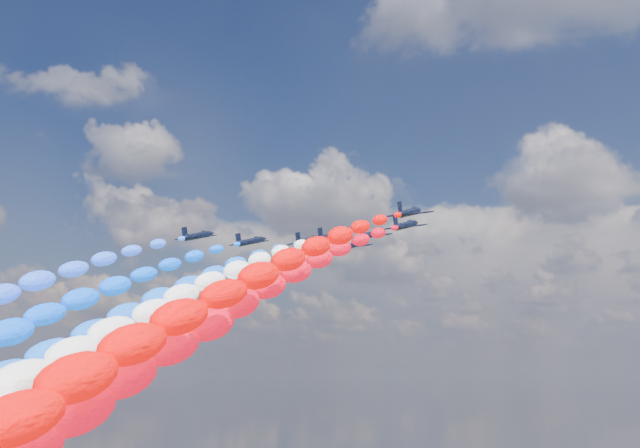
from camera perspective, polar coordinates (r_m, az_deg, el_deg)
The scene contains 15 objects.
jet_0 at distance 177.23m, azimuth -8.86°, elevation -0.85°, with size 9.49×12.72×2.80m, color black, non-canonical shape.
jet_1 at distance 183.17m, azimuth -5.04°, elevation -1.26°, with size 9.49×12.72×2.80m, color black, non-canonical shape.
trail_1 at distance 140.74m, azimuth -18.00°, elevation -6.69°, with size 5.85×102.60×46.07m, color #0651FF, non-canonical shape.
jet_2 at distance 181.41m, azimuth -0.82°, elevation -1.21°, with size 9.49×12.72×2.80m, color black, non-canonical shape.
trail_2 at distance 136.15m, azimuth -12.69°, elevation -6.83°, with size 5.85×102.60×46.07m, color blue, non-canonical shape.
jet_3 at distance 175.77m, azimuth 0.78°, elevation -0.90°, with size 9.49×12.72×2.80m, color black, non-canonical shape.
trail_3 at distance 129.54m, azimuth -11.06°, elevation -6.70°, with size 5.85×102.60×46.07m, color white, non-canonical shape.
jet_4 at distance 187.38m, azimuth 2.42°, elevation -1.51°, with size 9.49×12.72×2.80m, color black, non-canonical shape.
trail_4 at distance 140.08m, azimuth -7.93°, elevation -7.10°, with size 5.85×102.60×46.07m, color white, non-canonical shape.
jet_5 at distance 173.66m, azimuth 3.75°, elevation -0.75°, with size 9.49×12.72×2.80m, color black, non-canonical shape.
trail_5 at distance 125.65m, azimuth -7.24°, elevation -6.69°, with size 5.85×102.60×46.07m, color red, non-canonical shape.
jet_6 at distance 163.74m, azimuth 6.18°, elevation -0.09°, with size 9.49×12.72×2.80m, color black, non-canonical shape.
trail_6 at distance 114.41m, azimuth -4.77°, elevation -6.34°, with size 5.85×102.60×46.07m, color red, non-canonical shape.
jet_7 at distance 150.95m, azimuth 6.46°, elevation 0.83°, with size 9.49×12.72×2.80m, color black, non-canonical shape.
trail_7 at distance 101.52m, azimuth -5.74°, elevation -5.75°, with size 5.85×102.60×46.07m, color #F60604, non-canonical shape.
Camera 1 is at (85.35, -141.74, 69.78)m, focal length 44.31 mm.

